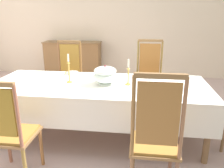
% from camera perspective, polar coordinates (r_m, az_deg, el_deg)
% --- Properties ---
extents(ground, '(7.76, 6.03, 0.04)m').
position_cam_1_polar(ground, '(3.35, -2.75, -11.81)').
color(ground, '#C5AAA9').
extents(back_wall, '(7.76, 0.08, 3.39)m').
position_cam_1_polar(back_wall, '(5.95, 2.30, 18.33)').
color(back_wall, '#EEDDC7').
rests_on(back_wall, ground).
extents(dining_table, '(2.76, 1.07, 0.74)m').
position_cam_1_polar(dining_table, '(2.93, -3.42, -1.26)').
color(dining_table, olive).
rests_on(dining_table, ground).
extents(tablecloth, '(2.78, 1.09, 0.38)m').
position_cam_1_polar(tablecloth, '(2.94, -3.41, -1.69)').
color(tablecloth, white).
rests_on(tablecloth, dining_table).
extents(chair_south_a, '(0.44, 0.42, 1.07)m').
position_cam_1_polar(chair_south_a, '(2.42, -24.57, -10.51)').
color(chair_south_a, '#8E5843').
rests_on(chair_south_a, ground).
extents(chair_north_a, '(0.44, 0.42, 1.16)m').
position_cam_1_polar(chair_north_a, '(4.01, -10.82, 2.21)').
color(chair_north_a, brown).
rests_on(chair_north_a, ground).
extents(chair_south_b, '(0.44, 0.42, 1.19)m').
position_cam_1_polar(chair_south_b, '(2.07, 10.77, -12.82)').
color(chair_south_b, olive).
rests_on(chair_south_b, ground).
extents(chair_north_b, '(0.44, 0.42, 1.20)m').
position_cam_1_polar(chair_north_b, '(3.82, 9.26, 1.72)').
color(chair_north_b, olive).
rests_on(chair_north_b, ground).
extents(soup_tureen, '(0.32, 0.32, 0.25)m').
position_cam_1_polar(soup_tureen, '(2.86, -1.73, 2.31)').
color(soup_tureen, white).
rests_on(soup_tureen, tablecloth).
extents(candlestick_west, '(0.07, 0.07, 0.37)m').
position_cam_1_polar(candlestick_west, '(2.96, -10.75, 3.19)').
color(candlestick_west, gold).
rests_on(candlestick_west, tablecloth).
extents(candlestick_east, '(0.07, 0.07, 0.32)m').
position_cam_1_polar(candlestick_east, '(2.83, 4.09, 2.27)').
color(candlestick_east, gold).
rests_on(candlestick_east, tablecloth).
extents(bowl_near_left, '(0.15, 0.15, 0.03)m').
position_cam_1_polar(bowl_near_left, '(3.24, 7.92, 2.16)').
color(bowl_near_left, white).
rests_on(bowl_near_left, tablecloth).
extents(bowl_near_right, '(0.17, 0.17, 0.04)m').
position_cam_1_polar(bowl_near_right, '(3.41, -9.87, 2.84)').
color(bowl_near_right, white).
rests_on(bowl_near_right, tablecloth).
extents(spoon_primary, '(0.03, 0.18, 0.01)m').
position_cam_1_polar(spoon_primary, '(3.27, 9.73, 1.96)').
color(spoon_primary, gold).
rests_on(spoon_primary, tablecloth).
extents(spoon_secondary, '(0.03, 0.18, 0.01)m').
position_cam_1_polar(spoon_secondary, '(3.47, -11.57, 2.74)').
color(spoon_secondary, gold).
rests_on(spoon_secondary, tablecloth).
extents(sideboard, '(1.44, 0.48, 0.90)m').
position_cam_1_polar(sideboard, '(5.98, -9.71, 6.12)').
color(sideboard, olive).
rests_on(sideboard, ground).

